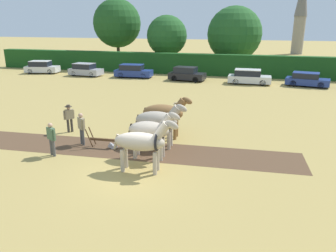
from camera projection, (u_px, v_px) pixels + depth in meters
name	position (u px, v px, depth m)	size (l,w,h in m)	color
ground_plane	(136.00, 172.00, 14.28)	(240.00, 240.00, 0.00)	#A88E4C
plowed_furrow_strip	(95.00, 147.00, 17.15)	(20.98, 2.60, 0.01)	brown
hedgerow	(220.00, 65.00, 40.06)	(62.29, 1.35, 2.58)	#194719
tree_far_left	(117.00, 23.00, 46.75)	(6.77, 6.77, 9.55)	#423323
tree_left	(167.00, 36.00, 44.58)	(5.47, 5.47, 7.29)	#423323
tree_center_left	(234.00, 34.00, 43.89)	(7.26, 7.26, 8.44)	#423323
church_spire	(301.00, 10.00, 65.95)	(2.55, 2.55, 16.58)	gray
draft_horse_lead_left	(142.00, 142.00, 13.96)	(2.96, 1.00, 2.48)	#B2A38E
draft_horse_lead_right	(151.00, 130.00, 15.39)	(2.64, 1.02, 2.41)	#B2A38E
draft_horse_trail_left	(158.00, 121.00, 16.80)	(2.83, 1.15, 2.42)	#B2A38E
draft_horse_trail_right	(165.00, 113.00, 18.23)	(2.94, 1.15, 2.46)	brown
plow	(105.00, 142.00, 16.95)	(1.65, 0.49, 1.13)	#4C331E
farmer_at_plow	(81.00, 126.00, 17.22)	(0.56, 0.47, 1.74)	#4C4C4C
farmer_beside_team	(176.00, 113.00, 20.00)	(0.45, 0.50, 1.62)	#28334C
farmer_onlooker_left	(51.00, 137.00, 15.76)	(0.61, 0.40, 1.67)	#4C4C4C
farmer_onlooker_right	(69.00, 116.00, 19.23)	(0.47, 0.51, 1.66)	#38332D
parked_car_far_left	(42.00, 67.00, 42.15)	(4.39, 2.62, 1.58)	silver
parked_car_left	(85.00, 70.00, 40.05)	(4.13, 2.02, 1.53)	#A8A8B2
parked_car_center_left	(133.00, 71.00, 38.82)	(4.49, 1.98, 1.56)	navy
parked_car_center	(187.00, 74.00, 36.72)	(4.15, 2.22, 1.53)	black
parked_car_center_right	(249.00, 77.00, 34.71)	(4.44, 1.88, 1.54)	silver
parked_car_right	(307.00, 80.00, 33.39)	(4.42, 2.47, 1.41)	navy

